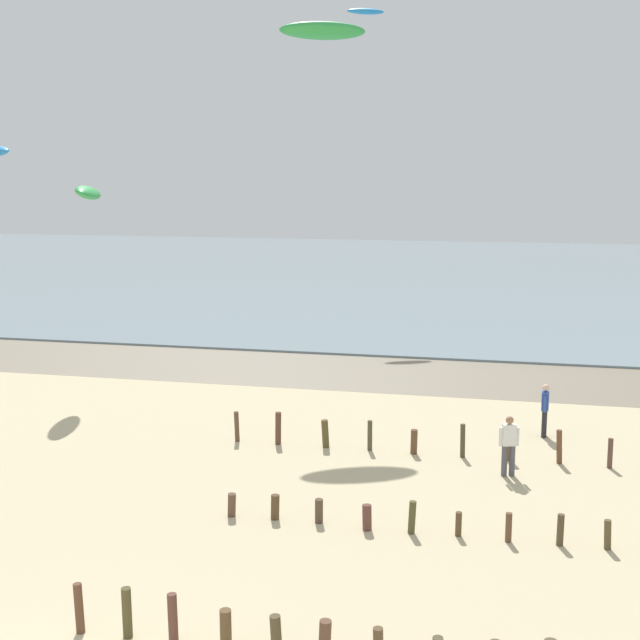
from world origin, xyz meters
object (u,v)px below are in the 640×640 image
object	(u,v)px
person_by_waterline	(545,409)
kite_aloft_1	(323,31)
kite_aloft_5	(366,11)
kite_aloft_2	(88,193)
person_left_flank	(509,444)

from	to	relation	value
person_by_waterline	kite_aloft_1	distance (m)	16.60
kite_aloft_5	kite_aloft_2	bearing A→B (deg)	46.18
kite_aloft_5	person_by_waterline	bearing A→B (deg)	88.42
kite_aloft_2	person_left_flank	bearing A→B (deg)	48.06
person_left_flank	kite_aloft_1	size ratio (longest dim) A/B	0.51
person_by_waterline	kite_aloft_5	bearing A→B (deg)	112.90
person_left_flank	kite_aloft_5	world-z (taller)	kite_aloft_5
kite_aloft_1	kite_aloft_5	bearing A→B (deg)	-108.12
kite_aloft_1	kite_aloft_2	xyz separation A→B (m)	(-8.77, -2.58, -6.14)
person_by_waterline	kite_aloft_1	xyz separation A→B (m)	(-8.65, 6.08, 12.80)
kite_aloft_1	kite_aloft_5	xyz separation A→B (m)	(-1.54, 18.03, 3.90)
kite_aloft_1	kite_aloft_5	distance (m)	18.51
person_left_flank	kite_aloft_2	bearing A→B (deg)	155.37
person_left_flank	kite_aloft_5	size ratio (longest dim) A/B	0.78
person_left_flank	kite_aloft_2	distance (m)	19.18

